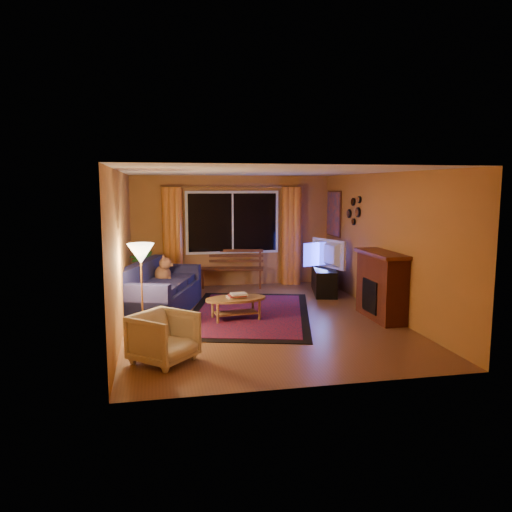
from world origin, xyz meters
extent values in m
cube|color=brown|center=(0.00, 0.00, -0.01)|extent=(4.50, 6.00, 0.02)
cube|color=white|center=(0.00, 0.00, 2.51)|extent=(4.50, 6.00, 0.02)
cube|color=#BF7A38|center=(0.00, 3.01, 1.25)|extent=(4.50, 0.02, 2.50)
cube|color=#BF7A38|center=(-2.26, 0.00, 1.25)|extent=(0.02, 6.00, 2.50)
cube|color=#BF7A38|center=(2.26, 0.00, 1.25)|extent=(0.02, 6.00, 2.50)
cube|color=black|center=(0.00, 2.94, 1.45)|extent=(2.00, 0.02, 1.30)
cylinder|color=#BF8C3F|center=(0.00, 2.90, 2.25)|extent=(3.20, 0.03, 0.03)
cylinder|color=orange|center=(-1.35, 2.88, 1.12)|extent=(0.36, 0.36, 2.24)
cylinder|color=orange|center=(1.35, 2.88, 1.12)|extent=(0.36, 0.36, 2.24)
cube|color=#4F2411|center=(-0.06, 2.75, 0.21)|extent=(1.47, 0.70, 0.42)
imported|color=#235B1E|center=(-2.00, 2.29, 0.48)|extent=(0.71, 0.71, 0.97)
cube|color=#1D1C43|center=(-1.65, 0.77, 0.45)|extent=(1.61, 2.41, 0.90)
imported|color=beige|center=(-1.65, -1.85, 0.36)|extent=(0.96, 0.96, 0.72)
cylinder|color=#BF8C3F|center=(-1.94, -0.67, 0.71)|extent=(0.31, 0.31, 1.42)
cube|color=maroon|center=(-0.12, 0.33, 0.01)|extent=(2.91, 3.76, 0.02)
cylinder|color=#A36F3B|center=(-0.41, 0.02, 0.19)|extent=(1.16, 1.16, 0.38)
cube|color=black|center=(1.78, 1.77, 0.27)|extent=(0.73, 1.37, 0.54)
imported|color=black|center=(1.78, 1.77, 0.85)|extent=(0.48, 1.04, 0.61)
cube|color=maroon|center=(2.05, -0.40, 0.55)|extent=(0.40, 1.20, 1.10)
cube|color=#D5502C|center=(2.22, 2.45, 1.65)|extent=(0.04, 0.76, 0.96)
camera|label=1|loc=(-1.73, -8.18, 2.27)|focal=35.00mm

